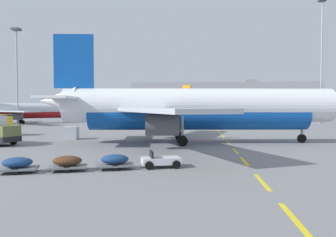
# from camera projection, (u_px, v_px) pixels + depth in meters

# --- Properties ---
(apron_paint_markings) EXTENTS (8.00, 94.79, 0.01)m
(apron_paint_markings) POSITION_uv_depth(u_px,v_px,m) (219.00, 131.00, 53.70)
(apron_paint_markings) COLOR yellow
(apron_paint_markings) RESTS_ON ground
(airliner_foreground) EXTENTS (34.82, 34.41, 12.20)m
(airliner_foreground) POSITION_uv_depth(u_px,v_px,m) (193.00, 108.00, 36.47)
(airliner_foreground) COLOR white
(airliner_foreground) RESTS_ON ground
(airliner_mid_left) EXTENTS (27.53, 29.58, 11.93)m
(airliner_mid_left) POSITION_uv_depth(u_px,v_px,m) (212.00, 108.00, 105.67)
(airliner_mid_left) COLOR silver
(airliner_mid_left) RESTS_ON ground
(airliner_far_center) EXTENTS (25.48, 23.65, 9.86)m
(airliner_far_center) POSITION_uv_depth(u_px,v_px,m) (27.00, 111.00, 80.00)
(airliner_far_center) COLOR silver
(airliner_far_center) RESTS_ON ground
(baggage_train) EXTENTS (11.52, 4.81, 1.14)m
(baggage_train) POSITION_uv_depth(u_px,v_px,m) (92.00, 162.00, 20.95)
(baggage_train) COLOR silver
(baggage_train) RESTS_ON ground
(uld_cargo_container) EXTENTS (1.77, 1.74, 1.60)m
(uld_cargo_container) POSITION_uv_depth(u_px,v_px,m) (71.00, 133.00, 40.79)
(uld_cargo_container) COLOR #B7BCC6
(uld_cargo_container) RESTS_ON ground
(apron_light_mast_near) EXTENTS (1.80, 1.80, 22.56)m
(apron_light_mast_near) POSITION_uv_depth(u_px,v_px,m) (17.00, 64.00, 75.77)
(apron_light_mast_near) COLOR slate
(apron_light_mast_near) RESTS_ON ground
(apron_light_mast_far) EXTENTS (1.80, 1.80, 30.07)m
(apron_light_mast_far) POSITION_uv_depth(u_px,v_px,m) (322.00, 48.00, 77.76)
(apron_light_mast_far) COLOR slate
(apron_light_mast_far) RESTS_ON ground
(terminal_satellite) EXTENTS (82.01, 21.91, 16.46)m
(terminal_satellite) POSITION_uv_depth(u_px,v_px,m) (223.00, 100.00, 149.15)
(terminal_satellite) COLOR gray
(terminal_satellite) RESTS_ON ground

